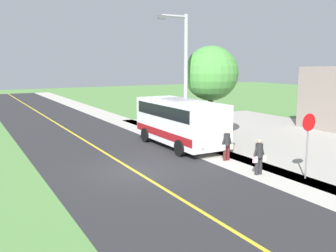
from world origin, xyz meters
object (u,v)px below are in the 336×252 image
Objects in this scene: pedestrian_waiting at (227,144)px; tree_curbside at (211,74)px; shuttle_bus_front at (180,120)px; pedestrian_with_bags at (259,156)px; street_light_pole at (184,75)px; stop_sign at (308,135)px.

pedestrian_waiting is 0.27× the size of tree_curbside.
shuttle_bus_front is 4.34× the size of pedestrian_waiting.
street_light_pole is (-0.18, -6.85, 3.42)m from pedestrian_with_bags.
street_light_pole reaches higher than tree_curbside.
street_light_pole is (1.23, -8.30, 2.34)m from stop_sign.
stop_sign is at bearing 81.87° from tree_curbside.
tree_curbside is (-1.30, -9.10, 2.34)m from stop_sign.
pedestrian_with_bags is 0.21× the size of street_light_pole.
pedestrian_with_bags is 2.29m from stop_sign.
shuttle_bus_front reaches higher than pedestrian_waiting.
tree_curbside is at bearing -116.20° from pedestrian_waiting.
pedestrian_with_bags is at bearing -46.04° from stop_sign.
pedestrian_waiting is (-0.28, -2.72, -0.02)m from pedestrian_with_bags.
tree_curbside reaches higher than pedestrian_with_bags.
shuttle_bus_front is 6.82m from pedestrian_with_bags.
pedestrian_with_bags is at bearing 88.52° from street_light_pole.
street_light_pole is at bearing -91.48° from pedestrian_with_bags.
pedestrian_waiting is 0.56× the size of stop_sign.
pedestrian_with_bags is 2.74m from pedestrian_waiting.
shuttle_bus_front is 2.73m from street_light_pole.
tree_curbside is at bearing -162.43° from street_light_pole.
shuttle_bus_front is 8.39m from stop_sign.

